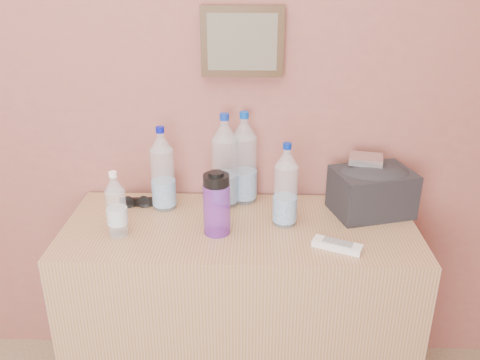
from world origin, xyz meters
The scene contains 12 objects.
picture_frame centered at (0.39, 1.98, 1.40)m, with size 0.30×0.03×0.25m, color #382311, non-canonical shape.
dresser centered at (0.39, 1.72, 0.40)m, with size 1.27×0.53×0.79m, color tan.
pet_large_a centered at (0.10, 1.85, 0.93)m, with size 0.09×0.09×0.32m.
pet_large_b centered at (0.33, 1.89, 0.95)m, with size 0.10×0.10×0.36m.
pet_large_c centered at (0.40, 1.93, 0.95)m, with size 0.10×0.10×0.36m.
pet_large_d centered at (0.55, 1.74, 0.93)m, with size 0.08×0.08×0.31m.
pet_small centered at (-0.03, 1.64, 0.89)m, with size 0.07×0.07×0.23m.
nalgene_bottle centered at (0.31, 1.66, 0.90)m, with size 0.09×0.09×0.23m.
sunglasses centered at (-0.02, 1.86, 0.81)m, with size 0.13×0.05×0.03m, color black, non-canonical shape.
ac_remote centered at (0.72, 1.57, 0.80)m, with size 0.16×0.05×0.02m, color silver.
toiletry_bag centered at (0.88, 1.83, 0.89)m, with size 0.28×0.20×0.19m, color black, non-canonical shape.
foil_packet centered at (0.85, 1.86, 0.99)m, with size 0.12×0.10×0.03m, color silver.
Camera 1 is at (0.44, 0.10, 1.67)m, focal length 38.00 mm.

